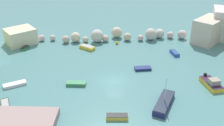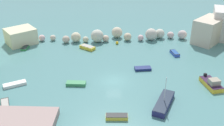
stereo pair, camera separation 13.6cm
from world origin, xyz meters
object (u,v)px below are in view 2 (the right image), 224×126
(moored_boat_3, at_px, (164,103))
(moored_boat_6, at_px, (212,84))
(channel_buoy, at_px, (117,43))
(moored_boat_4, at_px, (87,47))
(moored_boat_9, at_px, (143,68))
(moored_boat_7, at_px, (117,117))
(moored_boat_5, at_px, (76,84))
(moored_boat_8, at_px, (25,48))
(moored_boat_1, at_px, (15,84))
(moored_boat_0, at_px, (175,53))
(stone_dock, at_px, (22,121))
(moored_boat_2, at_px, (5,105))

(moored_boat_3, height_order, moored_boat_6, moored_boat_3)
(channel_buoy, height_order, moored_boat_6, moored_boat_6)
(moored_boat_4, height_order, moored_boat_9, moored_boat_4)
(channel_buoy, bearing_deg, moored_boat_7, -94.95)
(moored_boat_4, distance_m, moored_boat_5, 14.15)
(moored_boat_4, bearing_deg, channel_buoy, 57.25)
(moored_boat_3, distance_m, moored_boat_8, 31.98)
(moored_boat_1, xyz_separation_m, moored_boat_5, (9.64, -0.47, 0.02))
(moored_boat_9, bearing_deg, moored_boat_8, 152.57)
(moored_boat_0, bearing_deg, moored_boat_9, -58.76)
(moored_boat_5, bearing_deg, stone_dock, 61.62)
(moored_boat_2, height_order, moored_boat_3, moored_boat_3)
(stone_dock, height_order, moored_boat_9, stone_dock)
(stone_dock, relative_size, moored_boat_0, 3.06)
(moored_boat_2, distance_m, moored_boat_7, 15.63)
(channel_buoy, xyz_separation_m, moored_boat_5, (-7.88, -16.15, -0.07))
(channel_buoy, bearing_deg, moored_boat_0, -28.76)
(stone_dock, height_order, moored_boat_3, moored_boat_3)
(stone_dock, bearing_deg, moored_boat_8, 102.02)
(moored_boat_6, distance_m, moored_boat_7, 16.84)
(stone_dock, distance_m, moored_boat_8, 24.44)
(moored_boat_2, xyz_separation_m, moored_boat_4, (11.03, 19.14, 0.05))
(moored_boat_2, bearing_deg, moored_boat_9, -85.04)
(moored_boat_1, relative_size, moored_boat_9, 1.25)
(channel_buoy, bearing_deg, moored_boat_3, -78.40)
(moored_boat_1, distance_m, moored_boat_5, 9.66)
(moored_boat_5, bearing_deg, moored_boat_4, -89.58)
(moored_boat_6, bearing_deg, moored_boat_0, -176.41)
(moored_boat_9, bearing_deg, moored_boat_5, -161.57)
(stone_dock, bearing_deg, moored_boat_9, 36.88)
(moored_boat_3, distance_m, moored_boat_9, 10.72)
(moored_boat_0, distance_m, moored_boat_1, 30.05)
(moored_boat_6, xyz_separation_m, moored_boat_9, (-9.75, 6.27, -0.34))
(moored_boat_2, bearing_deg, moored_boat_5, -81.17)
(moored_boat_0, bearing_deg, moored_boat_7, -41.70)
(moored_boat_0, xyz_separation_m, moored_boat_3, (-6.31, -16.47, 0.15))
(channel_buoy, distance_m, moored_boat_2, 27.41)
(channel_buoy, relative_size, moored_boat_1, 0.18)
(moored_boat_0, relative_size, moored_boat_4, 0.83)
(moored_boat_3, height_order, moored_boat_8, moored_boat_3)
(moored_boat_7, bearing_deg, channel_buoy, -90.74)
(moored_boat_0, height_order, moored_boat_4, moored_boat_4)
(moored_boat_1, height_order, moored_boat_8, moored_boat_1)
(moored_boat_8, distance_m, moored_boat_9, 25.14)
(moored_boat_0, height_order, moored_boat_2, moored_boat_0)
(moored_boat_1, height_order, moored_boat_9, moored_boat_1)
(stone_dock, relative_size, moored_boat_9, 2.93)
(stone_dock, distance_m, moored_boat_7, 12.02)
(moored_boat_1, distance_m, moored_boat_7, 17.89)
(channel_buoy, distance_m, moored_boat_5, 17.97)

